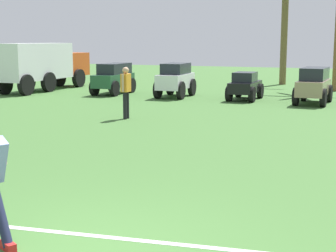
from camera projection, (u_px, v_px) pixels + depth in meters
field_line_paint at (107, 237)px, 6.23m from camera, size 20.72×2.56×0.01m
teammate_near_sideline at (126, 88)px, 15.39m from camera, size 0.21×0.49×1.56m
parked_car_slot_a at (114, 78)px, 22.53m from camera, size 1.17×2.41×1.34m
parked_car_slot_b at (176, 79)px, 21.35m from camera, size 1.25×2.39×1.40m
parked_car_slot_c at (245, 86)px, 20.37m from camera, size 1.08×2.20×1.10m
parked_car_slot_d at (314, 84)px, 19.12m from camera, size 1.25×2.44×1.34m
box_truck at (45, 64)px, 24.06m from camera, size 1.41×5.90×2.20m
palm_tree_far_left at (284, 26)px, 26.95m from camera, size 3.05×3.30×5.22m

